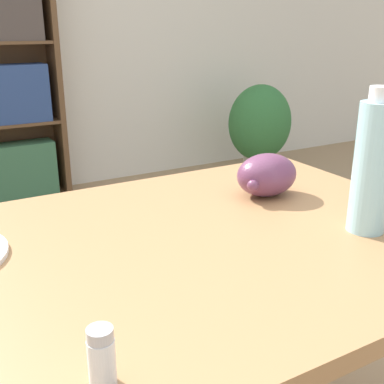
# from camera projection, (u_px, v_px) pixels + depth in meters

# --- Properties ---
(dining_table) EXTENTS (1.35, 0.82, 0.73)m
(dining_table) POSITION_uv_depth(u_px,v_px,m) (147.00, 293.00, 0.95)
(dining_table) COLOR #A37549
(dining_table) RESTS_ON ground_plane
(grape_bunch) EXTENTS (0.16, 0.12, 0.11)m
(grape_bunch) POSITION_uv_depth(u_px,v_px,m) (267.00, 175.00, 1.19)
(grape_bunch) COLOR #6B3856
(grape_bunch) RESTS_ON dining_table
(drink_bottle) EXTENTS (0.08, 0.08, 0.30)m
(drink_bottle) POSITION_uv_depth(u_px,v_px,m) (373.00, 166.00, 0.96)
(drink_bottle) COLOR #A3DBEA
(drink_bottle) RESTS_ON dining_table
(salt_shaker) EXTENTS (0.03, 0.03, 0.08)m
(salt_shaker) POSITION_uv_depth(u_px,v_px,m) (102.00, 358.00, 0.56)
(salt_shaker) COLOR white
(salt_shaker) RESTS_ON dining_table
(potted_plant_floor) EXTENTS (0.50, 0.43, 0.72)m
(potted_plant_floor) POSITION_uv_depth(u_px,v_px,m) (260.00, 126.00, 3.68)
(potted_plant_floor) COLOR #BCB2A3
(potted_plant_floor) RESTS_ON ground_plane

